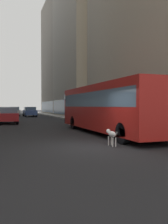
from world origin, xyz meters
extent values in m
plane|color=#232326|center=(0.00, 35.00, 0.00)|extent=(120.00, 120.00, 0.00)
cube|color=#ADA89E|center=(5.70, 35.00, 0.07)|extent=(2.40, 110.00, 0.15)
cube|color=slate|center=(6.82, 7.47, 1.60)|extent=(0.08, 20.65, 2.40)
cube|color=#B2A893|center=(11.90, 28.77, 13.41)|extent=(11.56, 14.99, 26.83)
cube|color=slate|center=(6.14, 28.77, 1.60)|extent=(0.08, 13.49, 2.40)
cube|color=#A0937F|center=(11.90, 44.84, 12.95)|extent=(10.58, 15.43, 25.89)
cube|color=slate|center=(6.63, 44.84, 1.60)|extent=(0.08, 13.88, 2.40)
cube|color=red|center=(2.80, 4.37, 1.67)|extent=(2.55, 11.50, 2.75)
cube|color=slate|center=(2.80, 4.37, 2.17)|extent=(2.57, 11.04, 0.90)
cube|color=black|center=(2.80, 10.07, 0.55)|extent=(2.55, 0.16, 0.44)
cylinder|color=black|center=(1.67, 7.92, 0.50)|extent=(0.30, 1.00, 1.00)
cylinder|color=black|center=(3.92, 7.92, 0.50)|extent=(0.30, 1.00, 1.00)
cylinder|color=black|center=(1.67, 0.22, 0.50)|extent=(0.30, 1.00, 1.00)
cylinder|color=black|center=(3.92, 0.22, 0.50)|extent=(0.30, 1.00, 1.00)
cube|color=silver|center=(1.34, 9.52, 2.50)|extent=(0.08, 0.24, 0.40)
cube|color=red|center=(-2.80, 15.96, 0.70)|extent=(1.71, 4.48, 0.75)
cube|color=slate|center=(-2.80, 15.74, 1.35)|extent=(1.57, 2.01, 0.55)
cylinder|color=black|center=(-3.54, 17.78, 0.32)|extent=(0.22, 0.64, 0.64)
cylinder|color=black|center=(-2.06, 17.78, 0.32)|extent=(0.22, 0.64, 0.64)
cylinder|color=black|center=(-3.54, 14.14, 0.32)|extent=(0.22, 0.64, 0.64)
cylinder|color=black|center=(-2.06, 14.14, 0.32)|extent=(0.22, 0.64, 0.64)
cube|color=#4C6BB7|center=(1.20, 31.62, 0.70)|extent=(1.92, 4.41, 0.75)
cube|color=slate|center=(1.20, 31.40, 1.35)|extent=(1.76, 1.98, 0.55)
cylinder|color=black|center=(0.35, 33.41, 0.32)|extent=(0.22, 0.64, 0.64)
cylinder|color=black|center=(2.05, 33.41, 0.32)|extent=(0.22, 0.64, 0.64)
cylinder|color=black|center=(0.35, 29.83, 0.32)|extent=(0.22, 0.64, 0.64)
cylinder|color=black|center=(2.05, 29.83, 0.32)|extent=(0.22, 0.64, 0.64)
cube|color=#B7BABF|center=(-2.80, 28.24, 0.70)|extent=(1.88, 4.47, 0.75)
cube|color=slate|center=(-2.80, 28.01, 1.35)|extent=(1.73, 2.01, 0.55)
cylinder|color=black|center=(-1.97, 30.05, 0.32)|extent=(0.22, 0.64, 0.64)
cylinder|color=black|center=(-1.97, 26.42, 0.32)|extent=(0.22, 0.64, 0.64)
cube|color=silver|center=(-1.20, 34.63, 0.70)|extent=(1.81, 4.25, 0.75)
cube|color=slate|center=(-1.20, 34.42, 1.35)|extent=(1.67, 1.91, 0.55)
cylinder|color=black|center=(-2.00, 36.34, 0.32)|extent=(0.22, 0.64, 0.64)
cylinder|color=black|center=(-0.40, 36.34, 0.32)|extent=(0.22, 0.64, 0.64)
cylinder|color=black|center=(-2.00, 32.93, 0.32)|extent=(0.22, 0.64, 0.64)
cylinder|color=black|center=(-0.40, 32.93, 0.32)|extent=(0.22, 0.64, 0.64)
ellipsoid|color=white|center=(0.95, -0.13, 0.53)|extent=(0.22, 0.60, 0.26)
sphere|color=white|center=(0.95, 0.25, 0.62)|extent=(0.20, 0.20, 0.20)
sphere|color=black|center=(0.89, 0.27, 0.64)|extent=(0.07, 0.07, 0.07)
sphere|color=black|center=(1.01, 0.27, 0.64)|extent=(0.07, 0.07, 0.07)
cylinder|color=white|center=(0.95, -0.53, 0.58)|extent=(0.03, 0.16, 0.19)
cylinder|color=white|center=(0.88, 0.08, 0.20)|extent=(0.06, 0.06, 0.40)
cylinder|color=white|center=(1.02, 0.08, 0.20)|extent=(0.06, 0.06, 0.40)
cylinder|color=white|center=(0.88, -0.34, 0.20)|extent=(0.06, 0.06, 0.40)
cylinder|color=white|center=(1.02, -0.34, 0.20)|extent=(0.06, 0.06, 0.40)
sphere|color=black|center=(1.00, -0.03, 0.57)|extent=(0.04, 0.04, 0.04)
sphere|color=black|center=(0.89, -0.21, 0.55)|extent=(0.04, 0.04, 0.04)
sphere|color=black|center=(0.97, -0.31, 0.59)|extent=(0.04, 0.04, 0.04)
cylinder|color=black|center=(4.90, 3.35, 1.85)|extent=(0.12, 0.12, 3.40)
cube|color=black|center=(4.90, 3.53, 3.20)|extent=(0.24, 0.20, 0.70)
sphere|color=red|center=(4.90, 3.64, 3.42)|extent=(0.11, 0.11, 0.11)
sphere|color=orange|center=(4.90, 3.64, 3.20)|extent=(0.11, 0.11, 0.11)
sphere|color=green|center=(4.90, 3.64, 2.98)|extent=(0.11, 0.11, 0.11)
camera|label=1|loc=(-3.74, -9.72, 1.76)|focal=38.92mm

